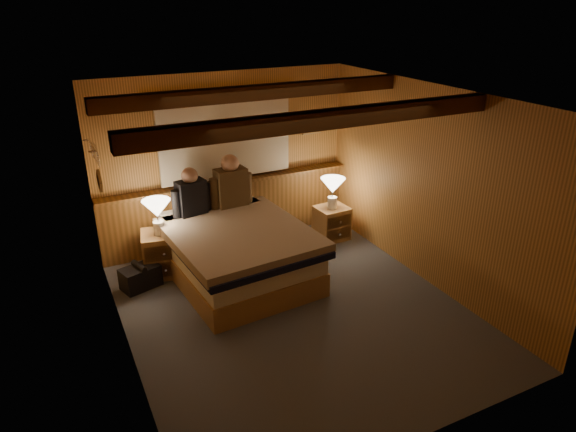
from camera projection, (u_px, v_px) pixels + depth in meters
floor at (293, 310)px, 5.85m from camera, size 4.20×4.20×0.00m
ceiling at (294, 97)px, 4.90m from camera, size 4.20×4.20×0.00m
wall_back at (225, 160)px, 7.10m from camera, size 3.60×0.00×3.60m
wall_left at (117, 247)px, 4.64m from camera, size 0.00×4.20×4.20m
wall_right at (428, 187)px, 6.11m from camera, size 0.00×4.20×4.20m
wall_front at (427, 316)px, 3.65m from camera, size 3.60×0.00×3.60m
wainscot at (229, 209)px, 7.33m from camera, size 3.60×0.23×0.94m
curtain_window at (226, 139)px, 6.92m from camera, size 2.18×0.09×1.11m
ceiling_beams at (287, 104)px, 5.06m from camera, size 3.60×1.65×0.16m
coat_rail at (95, 152)px, 5.79m from camera, size 0.05×0.55×0.24m
framed_print at (312, 125)px, 7.50m from camera, size 0.30×0.04×0.25m
bed at (237, 252)px, 6.39m from camera, size 1.72×2.14×0.69m
nightstand_left at (164, 253)px, 6.52m from camera, size 0.59×0.55×0.57m
nightstand_right at (332, 223)px, 7.48m from camera, size 0.46×0.42×0.49m
lamp_left at (157, 211)px, 6.25m from camera, size 0.35×0.35×0.46m
lamp_right at (333, 187)px, 7.23m from camera, size 0.35×0.35×0.46m
person_left at (191, 195)px, 6.56m from camera, size 0.53×0.28×0.65m
person_right at (231, 185)px, 6.82m from camera, size 0.60×0.26×0.73m
duffel_bag at (141, 277)px, 6.25m from camera, size 0.52×0.40×0.33m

